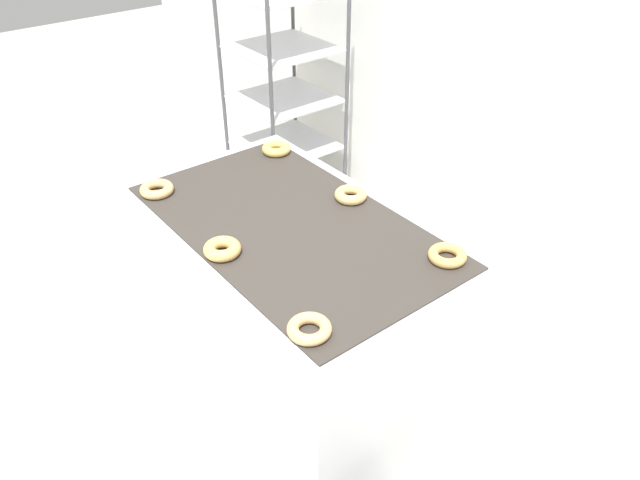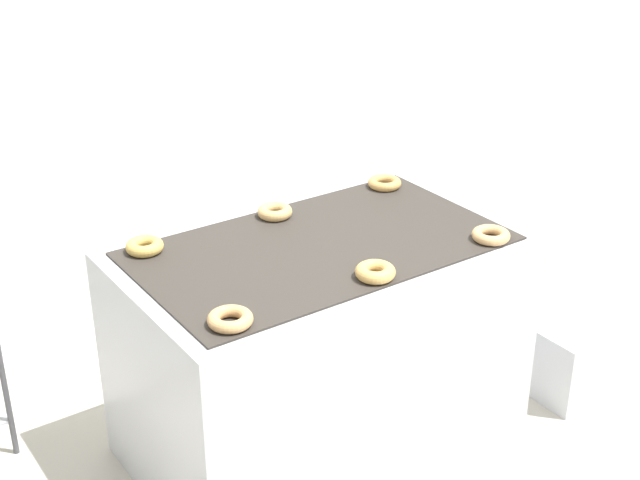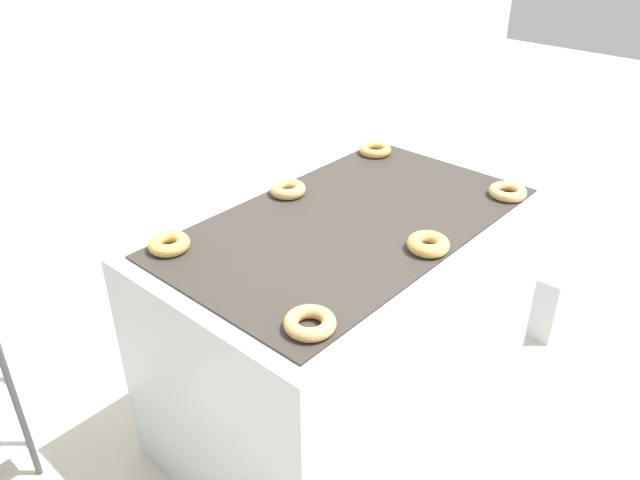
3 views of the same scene
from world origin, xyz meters
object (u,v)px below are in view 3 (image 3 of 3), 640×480
Objects in this scene: donut_far_left at (169,244)px; donut_far_center at (288,189)px; donut_near_left at (310,323)px; donut_near_right at (508,192)px; fryer_machine at (348,320)px; donut_far_right at (375,150)px; glaze_bin at (534,286)px; donut_near_center at (428,244)px.

donut_far_center is (0.57, -0.00, -0.00)m from donut_far_left.
donut_far_center is at bearing 48.31° from donut_near_left.
donut_near_left is at bearing -90.01° from donut_far_left.
fryer_machine is at bearing 149.04° from donut_near_right.
donut_far_right is at bearing 29.27° from donut_near_left.
donut_near_left reaches higher than glaze_bin.
glaze_bin is 0.97m from donut_near_right.
donut_near_left is at bearing -179.71° from glaze_bin.
donut_far_right is (1.13, 0.63, -0.00)m from donut_near_left.
glaze_bin is (1.15, -0.31, -0.29)m from fryer_machine.
donut_near_left is (-0.57, -0.32, 0.48)m from fryer_machine.
donut_near_left is 1.05× the size of donut_far_left.
fryer_machine is at bearing 164.99° from glaze_bin.
fryer_machine is 10.33× the size of donut_far_right.
donut_near_center reaches higher than donut_far_center.
donut_far_center is at bearing 130.52° from donut_near_right.
donut_near_right and donut_far_right have the same top height.
donut_near_right is at bearing -30.32° from donut_far_left.
donut_near_center reaches higher than donut_near_left.
donut_near_right is at bearing -177.37° from glaze_bin.
donut_near_right is 1.04× the size of donut_far_center.
donut_far_center is (-0.56, 0.66, 0.00)m from donut_near_right.
donut_far_center is at bearing 179.55° from donut_far_right.
donut_near_left is 1.05× the size of donut_far_center.
donut_near_right is (0.56, -0.34, 0.48)m from fryer_machine.
donut_far_right is at bearing -0.45° from donut_far_center.
donut_far_left is (-0.57, 0.65, -0.00)m from donut_near_center.
donut_far_left is 0.57m from donut_far_center.
donut_near_right is (0.55, -0.01, -0.00)m from donut_near_center.
donut_near_left is 0.85m from donut_far_center.
donut_far_right is (1.13, -0.01, -0.00)m from donut_far_left.
donut_far_center is (-1.15, 0.63, 0.77)m from glaze_bin.
fryer_machine is at bearing -150.66° from donut_far_right.
donut_near_left is 1.01× the size of donut_near_right.
donut_near_left is 1.03× the size of donut_near_center.
donut_near_right is 1.31m from donut_far_left.
glaze_bin is 2.72× the size of donut_far_right.
donut_near_center reaches higher than glaze_bin.
donut_far_left is at bearing 131.40° from donut_near_center.
donut_near_center is at bearing 179.21° from donut_near_right.
glaze_bin is 1.99m from donut_far_left.
fryer_machine is at bearing 29.20° from donut_near_left.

